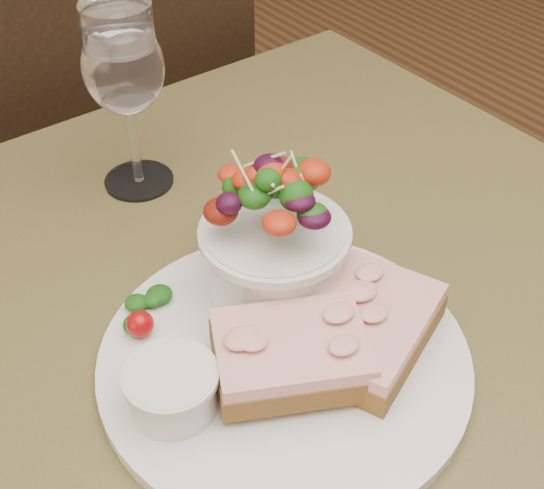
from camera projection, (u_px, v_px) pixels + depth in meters
cafe_table at (276, 404)px, 0.68m from camera, size 0.80×0.80×0.75m
chair_far at (104, 261)px, 1.36m from camera, size 0.44×0.44×0.90m
dinner_plate at (284, 360)px, 0.58m from camera, size 0.29×0.29×0.01m
sandwich_front at (364, 326)px, 0.58m from camera, size 0.15×0.13×0.03m
sandwich_back at (291, 354)px, 0.55m from camera, size 0.14×0.12×0.03m
ramekin at (172, 388)px, 0.53m from camera, size 0.06×0.06×0.04m
salad_bowl at (275, 231)px, 0.60m from camera, size 0.11×0.11×0.13m
garnish at (147, 317)px, 0.60m from camera, size 0.05×0.04×0.02m
wine_glass at (124, 73)px, 0.69m from camera, size 0.08×0.08×0.18m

